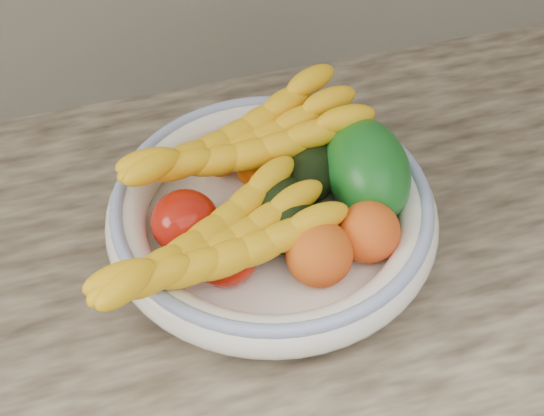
{
  "coord_description": "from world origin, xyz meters",
  "views": [
    {
      "loc": [
        -0.18,
        1.03,
        1.67
      ],
      "look_at": [
        0.0,
        1.66,
        0.96
      ],
      "focal_mm": 55.0,
      "sensor_mm": 36.0,
      "label": 1
    }
  ],
  "objects_px": {
    "fruit_bowl": "(272,215)",
    "banana_bunch_front": "(214,252)",
    "green_mango": "(367,170)",
    "banana_bunch_back": "(243,148)"
  },
  "relations": [
    {
      "from": "green_mango",
      "to": "banana_bunch_front",
      "type": "bearing_deg",
      "value": -157.16
    },
    {
      "from": "fruit_bowl",
      "to": "banana_bunch_front",
      "type": "distance_m",
      "value": 0.11
    },
    {
      "from": "banana_bunch_front",
      "to": "green_mango",
      "type": "bearing_deg",
      "value": -1.22
    },
    {
      "from": "banana_bunch_back",
      "to": "banana_bunch_front",
      "type": "distance_m",
      "value": 0.16
    },
    {
      "from": "banana_bunch_front",
      "to": "banana_bunch_back",
      "type": "bearing_deg",
      "value": 42.02
    },
    {
      "from": "fruit_bowl",
      "to": "banana_bunch_back",
      "type": "relative_size",
      "value": 1.19
    },
    {
      "from": "fruit_bowl",
      "to": "green_mango",
      "type": "relative_size",
      "value": 2.62
    },
    {
      "from": "banana_bunch_back",
      "to": "banana_bunch_front",
      "type": "height_order",
      "value": "banana_bunch_back"
    },
    {
      "from": "fruit_bowl",
      "to": "green_mango",
      "type": "distance_m",
      "value": 0.13
    },
    {
      "from": "green_mango",
      "to": "banana_bunch_back",
      "type": "height_order",
      "value": "green_mango"
    }
  ]
}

